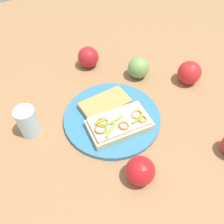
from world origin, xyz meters
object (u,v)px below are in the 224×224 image
at_px(plate, 112,118).
at_px(apple_3, 138,68).
at_px(apple_4, 140,171).
at_px(apple_0, 189,73).
at_px(drinking_glass, 28,121).
at_px(sandwich, 119,124).
at_px(apple_2, 88,57).
at_px(bread_slice_side, 106,104).

relative_size(plate, apple_3, 3.90).
bearing_deg(apple_4, apple_0, 125.07).
relative_size(plate, apple_4, 3.97).
bearing_deg(apple_0, drinking_glass, -93.35).
xyz_separation_m(sandwich, apple_2, (-0.34, 0.04, 0.01)).
height_order(plate, apple_3, apple_3).
relative_size(sandwich, apple_2, 2.38).
bearing_deg(apple_3, drinking_glass, -79.98).
xyz_separation_m(plate, sandwich, (0.05, -0.00, 0.03)).
xyz_separation_m(plate, drinking_glass, (-0.07, -0.24, 0.04)).
height_order(sandwich, drinking_glass, drinking_glass).
distance_m(bread_slice_side, drinking_glass, 0.25).
xyz_separation_m(apple_2, apple_4, (0.50, -0.07, -0.00)).
relative_size(apple_2, apple_4, 1.04).
relative_size(sandwich, bread_slice_side, 1.21).
relative_size(bread_slice_side, apple_2, 1.98).
height_order(apple_3, apple_4, apple_3).
relative_size(apple_3, apple_4, 1.02).
bearing_deg(apple_0, apple_3, -126.47).
bearing_deg(apple_2, sandwich, -7.55).
bearing_deg(plate, drinking_glass, -105.87).
distance_m(apple_0, apple_3, 0.18).
bearing_deg(plate, sandwich, -2.83).
relative_size(apple_3, drinking_glass, 0.83).
relative_size(plate, drinking_glass, 3.24).
bearing_deg(sandwich, plate, -90.68).
bearing_deg(bread_slice_side, drinking_glass, -10.08).
relative_size(apple_2, drinking_glass, 0.85).
bearing_deg(bread_slice_side, apple_4, 78.41).
distance_m(sandwich, apple_0, 0.34).
height_order(plate, apple_4, apple_4).
bearing_deg(apple_2, drinking_glass, -52.97).
bearing_deg(sandwich, bread_slice_side, -90.34).
xyz_separation_m(bread_slice_side, apple_4, (0.26, -0.03, 0.01)).
bearing_deg(plate, apple_4, -7.13).
xyz_separation_m(plate, apple_2, (-0.29, 0.04, 0.03)).
height_order(plate, bread_slice_side, bread_slice_side).
xyz_separation_m(bread_slice_side, drinking_glass, (-0.02, -0.25, 0.02)).
bearing_deg(plate, apple_2, 171.63).
height_order(plate, apple_0, apple_0).
xyz_separation_m(sandwich, apple_3, (-0.19, 0.18, 0.01)).
height_order(apple_2, drinking_glass, drinking_glass).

